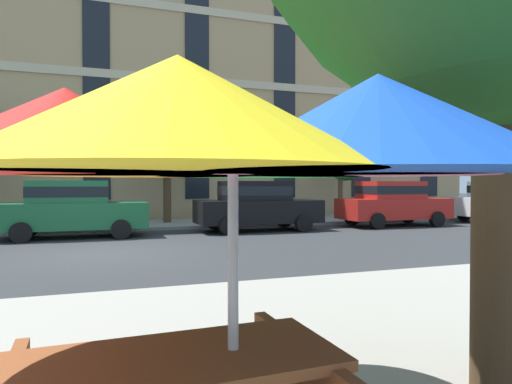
{
  "coord_description": "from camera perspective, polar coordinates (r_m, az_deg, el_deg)",
  "views": [
    {
      "loc": [
        0.06,
        -11.38,
        1.69
      ],
      "look_at": [
        5.17,
        3.2,
        1.4
      ],
      "focal_mm": 31.58,
      "sensor_mm": 36.0,
      "label": 1
    }
  ],
  "objects": [
    {
      "name": "sidewalk_far",
      "position": [
        18.25,
        -19.47,
        -4.11
      ],
      "size": [
        56.0,
        3.6,
        0.12
      ],
      "primitive_type": "cube",
      "color": "gray",
      "rests_on": "ground"
    },
    {
      "name": "patio_umbrella",
      "position": [
        2.5,
        -2.94,
        7.17
      ],
      "size": [
        3.2,
        2.97,
        2.24
      ],
      "color": "silver",
      "rests_on": "ground"
    },
    {
      "name": "ground_plane",
      "position": [
        11.51,
        -19.56,
        -7.43
      ],
      "size": [
        120.0,
        120.0,
        0.0
      ],
      "primitive_type": "plane",
      "color": "#2D3033"
    },
    {
      "name": "sedan_white",
      "position": [
        22.59,
        28.78,
        -0.94
      ],
      "size": [
        4.4,
        1.98,
        1.78
      ],
      "color": "silver",
      "rests_on": "ground"
    },
    {
      "name": "sedan_black",
      "position": [
        16.01,
        0.11,
        -1.57
      ],
      "size": [
        4.4,
        1.98,
        1.78
      ],
      "color": "black",
      "rests_on": "ground"
    },
    {
      "name": "street_tree_middle",
      "position": [
        18.68,
        -11.4,
        6.09
      ],
      "size": [
        2.59,
        2.53,
        4.77
      ],
      "color": "#4C3823",
      "rests_on": "ground"
    },
    {
      "name": "street_tree_right",
      "position": [
        21.73,
        11.1,
        4.13
      ],
      "size": [
        1.89,
        2.08,
        3.88
      ],
      "color": "brown",
      "rests_on": "ground"
    },
    {
      "name": "sedan_green",
      "position": [
        15.12,
        -22.25,
        -1.81
      ],
      "size": [
        4.4,
        1.98,
        1.78
      ],
      "color": "#195933",
      "rests_on": "ground"
    },
    {
      "name": "apartment_building",
      "position": [
        27.53,
        -19.55,
        17.71
      ],
      "size": [
        39.04,
        12.08,
        19.2
      ],
      "color": "tan",
      "rests_on": "ground"
    },
    {
      "name": "sedan_red",
      "position": [
        18.71,
        16.92,
        -1.24
      ],
      "size": [
        4.4,
        1.98,
        1.78
      ],
      "color": "#B21E19",
      "rests_on": "ground"
    }
  ]
}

